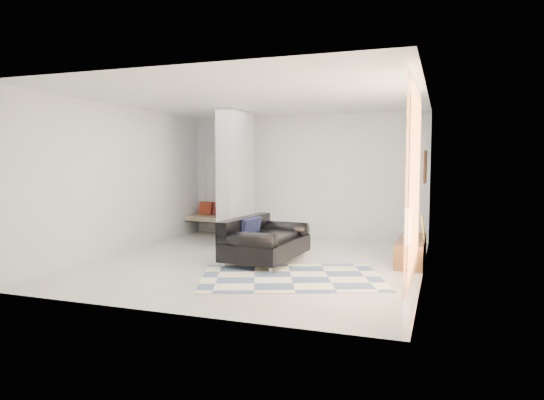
% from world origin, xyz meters
% --- Properties ---
extents(floor, '(6.00, 6.00, 0.00)m').
position_xyz_m(floor, '(0.00, 0.00, 0.00)').
color(floor, beige).
rests_on(floor, ground).
extents(ceiling, '(6.00, 6.00, 0.00)m').
position_xyz_m(ceiling, '(0.00, 0.00, 2.80)').
color(ceiling, white).
rests_on(ceiling, wall_back).
extents(wall_back, '(6.00, 0.00, 6.00)m').
position_xyz_m(wall_back, '(0.00, 3.00, 1.40)').
color(wall_back, silver).
rests_on(wall_back, ground).
extents(wall_front, '(6.00, 0.00, 6.00)m').
position_xyz_m(wall_front, '(0.00, -3.00, 1.40)').
color(wall_front, silver).
rests_on(wall_front, ground).
extents(wall_left, '(0.00, 6.00, 6.00)m').
position_xyz_m(wall_left, '(-2.75, 0.00, 1.40)').
color(wall_left, silver).
rests_on(wall_left, ground).
extents(wall_right, '(0.00, 6.00, 6.00)m').
position_xyz_m(wall_right, '(2.75, 0.00, 1.40)').
color(wall_right, silver).
rests_on(wall_right, ground).
extents(partition_column, '(0.35, 1.20, 2.80)m').
position_xyz_m(partition_column, '(-1.10, 1.60, 1.40)').
color(partition_column, '#AAADB1').
rests_on(partition_column, floor).
extents(hallway_door, '(0.85, 0.06, 2.04)m').
position_xyz_m(hallway_door, '(-2.10, 2.96, 1.02)').
color(hallway_door, beige).
rests_on(hallway_door, floor).
extents(curtain, '(0.00, 2.55, 2.55)m').
position_xyz_m(curtain, '(2.67, -1.15, 1.45)').
color(curtain, '#FF9243').
rests_on(curtain, wall_right).
extents(wall_art, '(0.04, 0.45, 0.55)m').
position_xyz_m(wall_art, '(2.72, 0.90, 1.65)').
color(wall_art, '#3B1F10').
rests_on(wall_art, wall_right).
extents(media_console, '(0.45, 1.65, 0.80)m').
position_xyz_m(media_console, '(2.52, 0.90, 0.21)').
color(media_console, brown).
rests_on(media_console, floor).
extents(loveseat, '(1.16, 1.82, 0.76)m').
position_xyz_m(loveseat, '(0.07, 0.09, 0.35)').
color(loveseat, silver).
rests_on(loveseat, floor).
extents(daybed, '(1.79, 0.89, 0.77)m').
position_xyz_m(daybed, '(-1.92, 2.63, 0.42)').
color(daybed, black).
rests_on(daybed, floor).
extents(area_rug, '(3.13, 2.62, 0.01)m').
position_xyz_m(area_rug, '(0.90, -0.90, 0.01)').
color(area_rug, beige).
rests_on(area_rug, floor).
extents(cylinder_lamp, '(0.11, 0.11, 0.59)m').
position_xyz_m(cylinder_lamp, '(2.50, 0.28, 0.70)').
color(cylinder_lamp, silver).
rests_on(cylinder_lamp, media_console).
extents(bronze_figurine, '(0.15, 0.15, 0.27)m').
position_xyz_m(bronze_figurine, '(2.47, 1.43, 0.54)').
color(bronze_figurine, '#312316').
rests_on(bronze_figurine, media_console).
extents(vase, '(0.18, 0.18, 0.17)m').
position_xyz_m(vase, '(2.47, 0.90, 0.49)').
color(vase, silver).
rests_on(vase, media_console).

